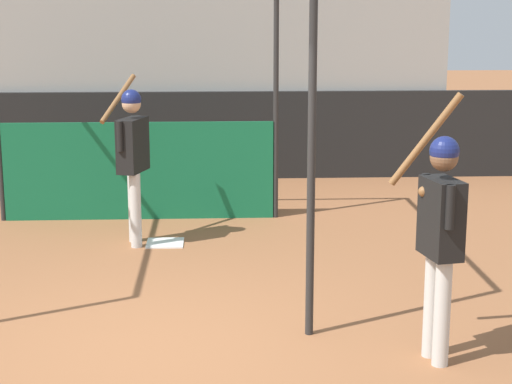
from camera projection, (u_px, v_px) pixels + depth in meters
name	position (u px, v px, depth m)	size (l,w,h in m)	color
ground_plane	(150.00, 350.00, 7.09)	(60.00, 60.00, 0.00)	#935B38
outfield_wall	(181.00, 136.00, 13.89)	(24.00, 0.12, 1.42)	black
bleacher_section	(184.00, 76.00, 15.33)	(8.70, 3.20, 3.10)	#9E9E99
batting_cage	(132.00, 132.00, 10.38)	(3.68, 4.24, 2.95)	#282828
home_plate	(165.00, 243.00, 10.23)	(0.44, 0.44, 0.02)	white
player_batter	(132.00, 151.00, 9.98)	(0.57, 0.98, 1.97)	silver
player_waiting	(440.00, 227.00, 6.66)	(0.57, 0.72, 2.13)	silver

